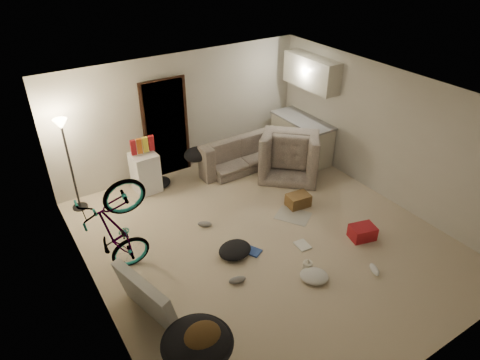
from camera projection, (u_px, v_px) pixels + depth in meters
floor at (264, 239)px, 7.32m from camera, size 5.50×6.00×0.02m
ceiling at (270, 100)px, 6.01m from camera, size 5.50×6.00×0.02m
wall_back at (182, 113)px, 8.83m from camera, size 5.50×0.02×2.50m
wall_front at (433, 300)px, 4.50m from camera, size 5.50×0.02×2.50m
wall_left at (89, 237)px, 5.39m from camera, size 0.02×6.00×2.50m
wall_right at (387, 135)px, 7.93m from camera, size 0.02×6.00×2.50m
doorway at (166, 129)px, 8.73m from camera, size 0.85×0.10×2.04m
door_trim at (166, 129)px, 8.71m from camera, size 0.97×0.04×2.10m
floor_lamp at (66, 146)px, 7.43m from camera, size 0.28×0.28×1.81m
kitchen_counter at (301, 139)px, 9.64m from camera, size 0.60×1.50×0.88m
counter_top at (303, 120)px, 9.40m from camera, size 0.64×1.54×0.04m
kitchen_uppers at (311, 72)px, 8.91m from camera, size 0.38×1.40×0.65m
sofa at (236, 154)px, 9.38m from camera, size 1.91×0.77×0.56m
armchair at (290, 155)px, 9.11m from camera, size 1.57×1.56×0.77m
bicycle at (121, 251)px, 6.36m from camera, size 1.78×0.83×1.02m
mini_fridge at (146, 172)px, 8.44m from camera, size 0.49×0.49×0.81m
snack_box_0 at (133, 148)px, 8.05m from camera, size 0.11×0.08×0.30m
snack_box_1 at (139, 146)px, 8.11m from camera, size 0.11×0.09×0.30m
snack_box_2 at (145, 145)px, 8.16m from camera, size 0.11×0.08×0.30m
snack_box_3 at (151, 143)px, 8.22m from camera, size 0.11×0.08×0.30m
saucer_chair at (198, 347)px, 5.04m from camera, size 0.86×0.86×0.61m
hoodie at (202, 336)px, 4.94m from camera, size 0.54×0.48×0.22m
sofa_drape at (197, 154)px, 8.80m from camera, size 0.60×0.51×0.28m
tv_box at (147, 297)px, 5.70m from camera, size 0.55×1.15×0.75m
drink_case_a at (298, 200)px, 8.11m from camera, size 0.45×0.35×0.24m
drink_case_b at (362, 232)px, 7.28m from camera, size 0.48×0.40×0.24m
juicer at (308, 265)px, 6.63m from camera, size 0.15×0.15×0.21m
newspaper at (293, 216)px, 7.88m from camera, size 0.71×0.76×0.01m
book_blue at (252, 251)px, 7.02m from camera, size 0.31×0.34×0.03m
book_white at (303, 245)px, 7.15m from camera, size 0.23×0.29×0.02m
shoe_0 at (219, 169)px, 9.27m from camera, size 0.32×0.22×0.11m
shoe_1 at (205, 224)px, 7.60m from camera, size 0.27×0.23×0.09m
shoe_3 at (237, 280)px, 6.41m from camera, size 0.29×0.18×0.10m
shoe_4 at (374, 270)px, 6.60m from camera, size 0.21×0.29×0.10m
clothes_lump_a at (235, 250)px, 6.94m from camera, size 0.63×0.56×0.18m
clothes_lump_b at (159, 183)px, 8.73m from camera, size 0.64×0.61×0.15m
clothes_lump_c at (314, 276)px, 6.46m from camera, size 0.57×0.57×0.14m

